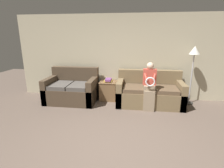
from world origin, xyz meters
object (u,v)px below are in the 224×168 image
Objects in this scene: child_left_seated at (149,85)px; side_shelf at (108,90)px; couch_side at (72,90)px; book_stack at (108,80)px; couch_main at (149,93)px; floor_lamp at (194,57)px.

side_shelf is at bearing 152.30° from child_left_seated.
couch_side is 2.54× the size of side_shelf.
side_shelf is at bearing 99.29° from book_stack.
couch_main is 2.28m from couch_side.
floor_lamp reaches higher than couch_side.
floor_lamp is (2.39, -0.01, 1.07)m from side_shelf.
side_shelf is at bearing 168.85° from couch_main.
child_left_seated is at bearing -153.23° from floor_lamp.
couch_side is at bearing 171.35° from child_left_seated.
side_shelf is (-1.22, 0.24, -0.04)m from couch_main.
floor_lamp is (3.44, 0.27, 1.02)m from couch_side.
floor_lamp is (1.16, 0.23, 1.03)m from couch_main.
book_stack is (-1.22, 0.23, 0.28)m from couch_main.
couch_main is at bearing -168.91° from floor_lamp.
book_stack is 2.50m from floor_lamp.
book_stack is (-1.18, 0.61, -0.07)m from child_left_seated.
child_left_seated is at bearing -27.70° from side_shelf.
side_shelf is at bearing 14.88° from couch_side.
couch_side reaches higher than book_stack.
couch_main reaches higher than side_shelf.
book_stack is at bearing -179.99° from floor_lamp.
book_stack reaches higher than side_shelf.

